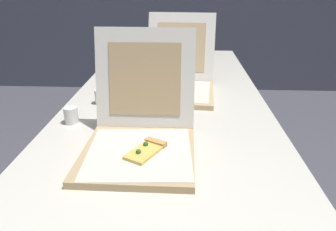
% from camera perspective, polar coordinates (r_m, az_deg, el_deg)
% --- Properties ---
extents(table, '(0.90, 2.45, 0.74)m').
position_cam_1_polar(table, '(1.36, -0.47, -0.87)').
color(table, silver).
rests_on(table, ground).
extents(pizza_box_front, '(0.36, 0.43, 0.37)m').
position_cam_1_polar(pizza_box_front, '(1.03, -5.05, -3.66)').
color(pizza_box_front, tan).
rests_on(pizza_box_front, table).
extents(pizza_box_middle, '(0.38, 0.50, 0.35)m').
position_cam_1_polar(pizza_box_middle, '(1.56, 1.71, 6.12)').
color(pizza_box_middle, tan).
rests_on(pizza_box_middle, table).
extents(cup_white_near_center, '(0.05, 0.05, 0.06)m').
position_cam_1_polar(cup_white_near_center, '(1.28, -17.02, 0.05)').
color(cup_white_near_center, white).
rests_on(cup_white_near_center, table).
extents(cup_white_mid, '(0.05, 0.05, 0.06)m').
position_cam_1_polar(cup_white_mid, '(1.45, -12.01, 3.35)').
color(cup_white_mid, white).
rests_on(cup_white_mid, table).
extents(cup_white_far, '(0.05, 0.05, 0.06)m').
position_cam_1_polar(cup_white_far, '(1.70, -7.11, 6.67)').
color(cup_white_far, white).
rests_on(cup_white_far, table).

